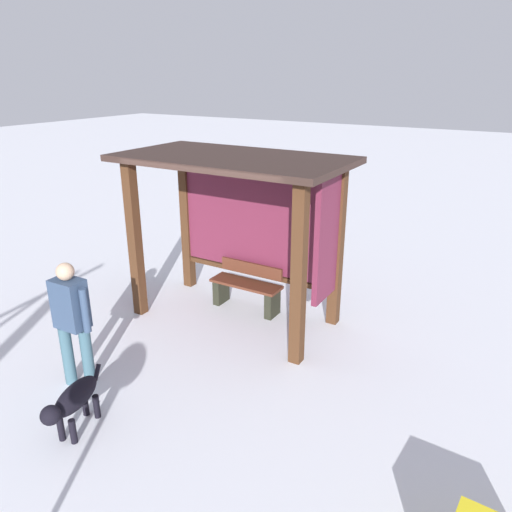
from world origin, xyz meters
name	(u,v)px	position (x,y,z in m)	size (l,w,h in m)	color
ground_plane	(235,317)	(0.00, 0.00, 0.00)	(60.00, 60.00, 0.00)	silver
bus_shelter	(247,202)	(0.11, 0.21, 1.83)	(3.28, 1.78, 2.52)	#442817
bench_left_inside	(247,289)	(0.00, 0.36, 0.35)	(1.17, 0.38, 0.74)	#52291A
person_walking	(72,316)	(-0.72, -2.42, 0.91)	(0.58, 0.30, 1.58)	#314360
dog	(73,400)	(-0.02, -3.06, 0.39)	(0.39, 0.94, 0.57)	black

